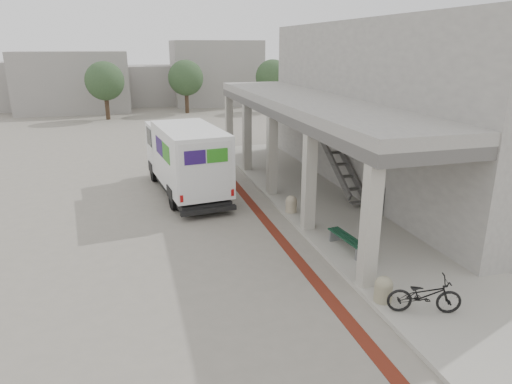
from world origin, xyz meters
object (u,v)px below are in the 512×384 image
object	(u,v)px
utility_cabinet	(375,199)
bicycle_black	(424,295)
bench	(348,241)
fedex_truck	(185,157)

from	to	relation	value
utility_cabinet	bicycle_black	world-z (taller)	utility_cabinet
bench	utility_cabinet	world-z (taller)	utility_cabinet
bench	utility_cabinet	size ratio (longest dim) A/B	1.66
utility_cabinet	bench	bearing A→B (deg)	-121.29
utility_cabinet	bicycle_black	xyz separation A→B (m)	(-2.26, -6.20, -0.09)
utility_cabinet	bicycle_black	size ratio (longest dim) A/B	0.63
fedex_truck	bench	world-z (taller)	fedex_truck
bench	utility_cabinet	distance (m)	3.57
fedex_truck	bicycle_black	size ratio (longest dim) A/B	4.19
utility_cabinet	bicycle_black	bearing A→B (deg)	-99.00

